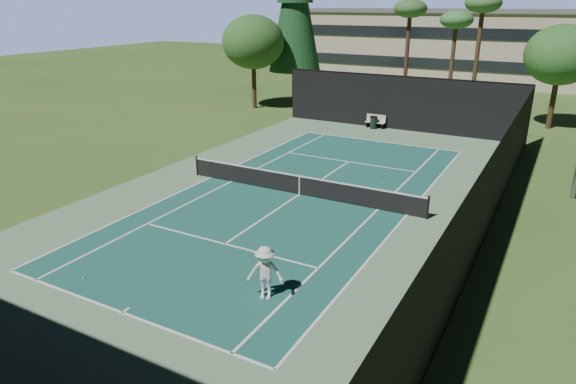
% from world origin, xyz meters
% --- Properties ---
extents(ground, '(160.00, 160.00, 0.00)m').
position_xyz_m(ground, '(0.00, 0.00, 0.00)').
color(ground, '#385921').
rests_on(ground, ground).
extents(apron_slab, '(18.00, 32.00, 0.01)m').
position_xyz_m(apron_slab, '(0.00, 0.00, 0.01)').
color(apron_slab, '#608961').
rests_on(apron_slab, ground).
extents(court_surface, '(10.97, 23.77, 0.01)m').
position_xyz_m(court_surface, '(0.00, 0.00, 0.01)').
color(court_surface, '#1B574C').
rests_on(court_surface, ground).
extents(court_lines, '(11.07, 23.87, 0.01)m').
position_xyz_m(court_lines, '(0.00, 0.00, 0.02)').
color(court_lines, white).
rests_on(court_lines, ground).
extents(tennis_net, '(12.90, 0.10, 1.10)m').
position_xyz_m(tennis_net, '(0.00, 0.00, 0.56)').
color(tennis_net, black).
rests_on(tennis_net, ground).
extents(fence, '(18.04, 32.05, 4.03)m').
position_xyz_m(fence, '(0.00, 0.06, 2.01)').
color(fence, black).
rests_on(fence, ground).
extents(player, '(1.35, 1.05, 1.84)m').
position_xyz_m(player, '(3.46, -8.99, 0.92)').
color(player, silver).
rests_on(player, ground).
extents(tennis_ball_a, '(0.08, 0.08, 0.08)m').
position_xyz_m(tennis_ball_a, '(-2.75, -10.98, 0.04)').
color(tennis_ball_a, '#CFEC35').
rests_on(tennis_ball_a, ground).
extents(tennis_ball_b, '(0.07, 0.07, 0.07)m').
position_xyz_m(tennis_ball_b, '(-0.63, 1.25, 0.03)').
color(tennis_ball_b, '#C3E634').
rests_on(tennis_ball_b, ground).
extents(tennis_ball_c, '(0.07, 0.07, 0.07)m').
position_xyz_m(tennis_ball_c, '(3.08, 3.70, 0.04)').
color(tennis_ball_c, '#BBCC2E').
rests_on(tennis_ball_c, ground).
extents(tennis_ball_d, '(0.07, 0.07, 0.07)m').
position_xyz_m(tennis_ball_d, '(-5.96, 3.25, 0.03)').
color(tennis_ball_d, '#B2D32F').
rests_on(tennis_ball_d, ground).
extents(park_bench, '(1.50, 0.45, 1.02)m').
position_xyz_m(park_bench, '(-1.63, 15.71, 0.55)').
color(park_bench, beige).
rests_on(park_bench, ground).
extents(trash_bin, '(0.56, 0.56, 0.95)m').
position_xyz_m(trash_bin, '(-1.68, 15.37, 0.48)').
color(trash_bin, black).
rests_on(trash_bin, ground).
extents(palm_a, '(2.80, 2.80, 9.32)m').
position_xyz_m(palm_a, '(-2.00, 24.00, 8.19)').
color(palm_a, '#41291C').
rests_on(palm_a, ground).
extents(palm_b, '(2.80, 2.80, 8.42)m').
position_xyz_m(palm_b, '(1.50, 26.00, 7.36)').
color(palm_b, '#47321E').
rests_on(palm_b, ground).
extents(palm_c, '(2.80, 2.80, 9.77)m').
position_xyz_m(palm_c, '(4.00, 23.00, 8.60)').
color(palm_c, '#462F1E').
rests_on(palm_c, ground).
extents(decid_tree_a, '(5.12, 5.12, 7.62)m').
position_xyz_m(decid_tree_a, '(10.00, 22.00, 5.42)').
color(decid_tree_a, '#3F2A1B').
rests_on(decid_tree_a, ground).
extents(decid_tree_c, '(5.44, 5.44, 8.09)m').
position_xyz_m(decid_tree_c, '(-14.00, 18.00, 5.76)').
color(decid_tree_c, '#49321F').
rests_on(decid_tree_c, ground).
extents(campus_building, '(40.50, 12.50, 8.30)m').
position_xyz_m(campus_building, '(0.00, 45.98, 4.21)').
color(campus_building, '#BAAA90').
rests_on(campus_building, ground).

